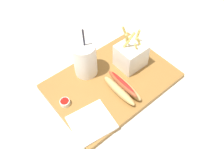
% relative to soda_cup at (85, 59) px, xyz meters
% --- Properties ---
extents(ground_plane, '(2.40, 2.40, 0.02)m').
position_rel_soda_cup_xyz_m(ground_plane, '(0.05, -0.09, -0.10)').
color(ground_plane, silver).
extents(food_tray, '(0.46, 0.32, 0.02)m').
position_rel_soda_cup_xyz_m(food_tray, '(0.05, -0.09, -0.08)').
color(food_tray, olive).
rests_on(food_tray, ground_plane).
extents(soda_cup, '(0.09, 0.09, 0.21)m').
position_rel_soda_cup_xyz_m(soda_cup, '(0.00, 0.00, 0.00)').
color(soda_cup, white).
rests_on(soda_cup, food_tray).
extents(fries_basket, '(0.10, 0.09, 0.17)m').
position_rel_soda_cup_xyz_m(fries_basket, '(0.16, -0.08, -0.02)').
color(fries_basket, white).
rests_on(fries_basket, food_tray).
extents(hot_dog_1, '(0.06, 0.16, 0.06)m').
position_rel_soda_cup_xyz_m(hot_dog_1, '(0.04, -0.16, -0.05)').
color(hot_dog_1, tan).
rests_on(hot_dog_1, food_tray).
extents(ketchup_cup_1, '(0.03, 0.03, 0.02)m').
position_rel_soda_cup_xyz_m(ketchup_cup_1, '(-0.14, -0.07, -0.06)').
color(ketchup_cup_1, white).
rests_on(ketchup_cup_1, food_tray).
extents(napkin_stack, '(0.15, 0.14, 0.01)m').
position_rel_soda_cup_xyz_m(napkin_stack, '(-0.12, -0.19, -0.06)').
color(napkin_stack, white).
rests_on(napkin_stack, food_tray).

